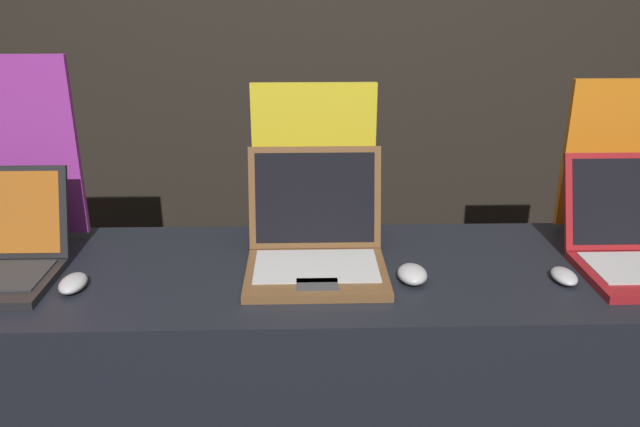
{
  "coord_description": "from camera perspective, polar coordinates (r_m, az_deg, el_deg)",
  "views": [
    {
      "loc": [
        -0.04,
        -1.15,
        1.69
      ],
      "look_at": [
        0.0,
        0.3,
        1.15
      ],
      "focal_mm": 35.0,
      "sensor_mm": 36.0,
      "label": 1
    }
  ],
  "objects": [
    {
      "name": "wall_back",
      "position": [
        2.63,
        -0.77,
        14.26
      ],
      "size": [
        8.0,
        0.05,
        2.8
      ],
      "color": "black",
      "rests_on": "ground_plane"
    },
    {
      "name": "display_counter",
      "position": [
        1.88,
        -0.06,
        -18.85
      ],
      "size": [
        2.1,
        0.59,
        1.0
      ],
      "color": "black",
      "rests_on": "ground_plane"
    },
    {
      "name": "mouse_front",
      "position": [
        1.61,
        -21.64,
        -5.94
      ],
      "size": [
        0.06,
        0.1,
        0.03
      ],
      "color": "#B2B2B7",
      "rests_on": "display_counter"
    },
    {
      "name": "promo_stand_front",
      "position": [
        1.89,
        -26.35,
        4.76
      ],
      "size": [
        0.36,
        0.07,
        0.52
      ],
      "color": "black",
      "rests_on": "display_counter"
    },
    {
      "name": "laptop_middle",
      "position": [
        1.59,
        -0.38,
        -2.68
      ],
      "size": [
        0.35,
        0.34,
        0.29
      ],
      "color": "brown",
      "rests_on": "display_counter"
    },
    {
      "name": "mouse_middle",
      "position": [
        1.55,
        8.44,
        -5.51
      ],
      "size": [
        0.07,
        0.1,
        0.04
      ],
      "color": "#B2B2B7",
      "rests_on": "display_counter"
    },
    {
      "name": "promo_stand_middle",
      "position": [
        1.76,
        -0.56,
        4.52
      ],
      "size": [
        0.34,
        0.07,
        0.44
      ],
      "color": "black",
      "rests_on": "display_counter"
    },
    {
      "name": "mouse_back",
      "position": [
        1.65,
        21.42,
        -5.35
      ],
      "size": [
        0.06,
        0.09,
        0.03
      ],
      "color": "#B2B2B7",
      "rests_on": "display_counter"
    },
    {
      "name": "promo_stand_back",
      "position": [
        1.96,
        25.28,
        4.33
      ],
      "size": [
        0.29,
        0.07,
        0.44
      ],
      "color": "black",
      "rests_on": "display_counter"
    }
  ]
}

